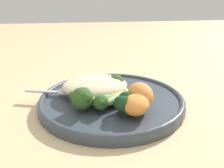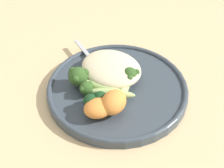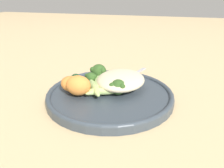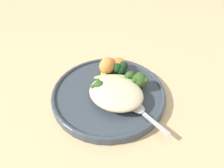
% 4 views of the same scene
% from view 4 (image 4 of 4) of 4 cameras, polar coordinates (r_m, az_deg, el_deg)
% --- Properties ---
extents(ground_plane, '(4.00, 4.00, 0.00)m').
position_cam_4_polar(ground_plane, '(0.49, -1.35, -1.81)').
color(ground_plane, '#D6B784').
extents(plate, '(0.30, 0.30, 0.02)m').
position_cam_4_polar(plate, '(0.47, -1.06, -2.57)').
color(plate, '#38424C').
rests_on(plate, ground_plane).
extents(quinoa_mound, '(0.14, 0.12, 0.03)m').
position_cam_4_polar(quinoa_mound, '(0.43, 1.33, -2.87)').
color(quinoa_mound, beige).
rests_on(quinoa_mound, plate).
extents(broccoli_stalk_0, '(0.05, 0.09, 0.04)m').
position_cam_4_polar(broccoli_stalk_0, '(0.45, -4.05, -0.36)').
color(broccoli_stalk_0, '#ADC675').
rests_on(broccoli_stalk_0, plate).
extents(broccoli_stalk_1, '(0.09, 0.09, 0.03)m').
position_cam_4_polar(broccoli_stalk_1, '(0.44, -1.24, -1.83)').
color(broccoli_stalk_1, '#ADC675').
rests_on(broccoli_stalk_1, plate).
extents(broccoli_stalk_2, '(0.07, 0.05, 0.03)m').
position_cam_4_polar(broccoli_stalk_2, '(0.45, 0.03, -0.49)').
color(broccoli_stalk_2, '#ADC675').
rests_on(broccoli_stalk_2, plate).
extents(broccoli_stalk_3, '(0.13, 0.06, 0.04)m').
position_cam_4_polar(broccoli_stalk_3, '(0.46, 6.75, 1.22)').
color(broccoli_stalk_3, '#ADC675').
rests_on(broccoli_stalk_3, plate).
extents(broccoli_stalk_4, '(0.10, 0.08, 0.03)m').
position_cam_4_polar(broccoli_stalk_4, '(0.48, 2.68, 2.26)').
color(broccoli_stalk_4, '#ADC675').
rests_on(broccoli_stalk_4, plate).
extents(sweet_potato_chunk_0, '(0.05, 0.06, 0.05)m').
position_cam_4_polar(sweet_potato_chunk_0, '(0.50, -1.46, 6.06)').
color(sweet_potato_chunk_0, orange).
rests_on(sweet_potato_chunk_0, plate).
extents(sweet_potato_chunk_1, '(0.07, 0.07, 0.03)m').
position_cam_4_polar(sweet_potato_chunk_1, '(0.52, 1.55, 6.51)').
color(sweet_potato_chunk_1, orange).
rests_on(sweet_potato_chunk_1, plate).
extents(kale_tuft, '(0.05, 0.05, 0.03)m').
position_cam_4_polar(kale_tuft, '(0.51, 2.34, 5.48)').
color(kale_tuft, '#193D1E').
rests_on(kale_tuft, plate).
extents(spoon, '(0.11, 0.06, 0.01)m').
position_cam_4_polar(spoon, '(0.41, 9.09, -8.37)').
color(spoon, '#B7B7BC').
rests_on(spoon, plate).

